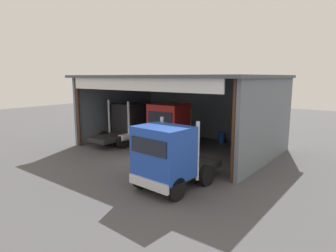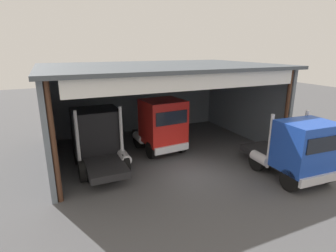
% 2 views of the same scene
% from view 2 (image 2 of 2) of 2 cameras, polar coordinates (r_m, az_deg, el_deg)
% --- Properties ---
extents(ground_plane, '(80.00, 80.00, 0.00)m').
position_cam_2_polar(ground_plane, '(14.92, 5.20, -10.32)').
color(ground_plane, '#4C4C4F').
rests_on(ground_plane, ground).
extents(workshop_shed, '(14.57, 9.88, 5.68)m').
position_cam_2_polar(workshop_shed, '(18.58, -2.97, 7.69)').
color(workshop_shed, slate).
rests_on(workshop_shed, ground).
extents(truck_black_center_left_bay, '(2.74, 4.97, 3.66)m').
position_cam_2_polar(truck_black_center_left_bay, '(15.80, -14.79, -2.37)').
color(truck_black_center_left_bay, black).
rests_on(truck_black_center_left_bay, ground).
extents(truck_red_center_bay, '(2.86, 4.58, 3.55)m').
position_cam_2_polar(truck_red_center_bay, '(17.34, -1.50, 0.26)').
color(truck_red_center_bay, red).
rests_on(truck_red_center_bay, ground).
extents(truck_blue_left_bay, '(2.82, 5.13, 3.47)m').
position_cam_2_polar(truck_blue_left_bay, '(15.21, 26.02, -4.57)').
color(truck_blue_left_bay, '#1E47B7').
rests_on(truck_blue_left_bay, ground).
extents(oil_drum, '(0.58, 0.58, 0.94)m').
position_cam_2_polar(oil_drum, '(22.32, -0.39, 0.19)').
color(oil_drum, '#194CB2').
rests_on(oil_drum, ground).
extents(tool_cart, '(0.90, 0.60, 1.00)m').
position_cam_2_polar(tool_cart, '(21.34, -11.87, -0.85)').
color(tool_cart, black).
rests_on(tool_cart, ground).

